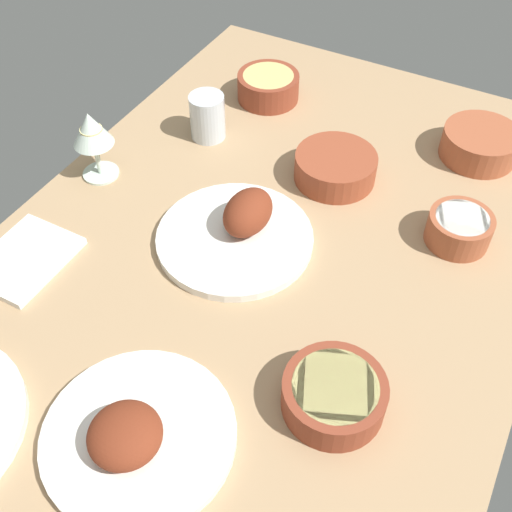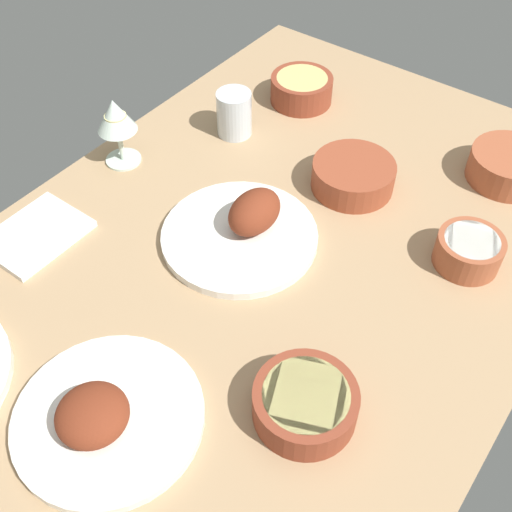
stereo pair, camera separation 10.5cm
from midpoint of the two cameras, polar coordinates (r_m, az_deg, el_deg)
The scene contains 11 objects.
dining_table at distance 107.73cm, azimuth -2.78°, elevation -1.59°, with size 140.00×90.00×4.00cm, color tan.
plate_center_main at distance 109.00cm, azimuth -4.29°, elevation 2.24°, with size 27.36×27.36×8.34cm.
plate_near_viewer at distance 89.01cm, azimuth -14.39°, elevation -15.69°, with size 26.35×26.35×6.78cm.
bowl_potatoes at distance 88.34cm, azimuth 3.66°, elevation -12.62°, with size 14.54×14.54×5.21cm.
bowl_soup at distance 120.58cm, azimuth 4.74°, elevation 7.99°, with size 15.57×15.57×5.37cm.
bowl_cream at distance 111.79cm, azimuth 15.44°, elevation 2.33°, with size 11.09×11.09×5.53cm.
bowl_onions at distance 131.33cm, azimuth 17.51°, elevation 9.64°, with size 15.02×15.02×5.81cm.
bowl_pasta at distance 142.11cm, azimuth -1.07°, elevation 15.07°, with size 13.47×13.47×5.81cm.
wine_glass at distance 122.01cm, azimuth -17.12°, elevation 10.56°, with size 7.60×7.60×14.00cm.
water_tumbler at distance 130.75cm, azimuth -6.77°, elevation 12.33°, with size 7.15×7.15×9.38cm, color silver.
folded_napkin at distance 114.99cm, azimuth -22.70°, elevation -0.38°, with size 16.74×13.10×1.20cm, color white.
Camera 1 is at (-62.42, -33.61, 83.29)cm, focal length 44.14 mm.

